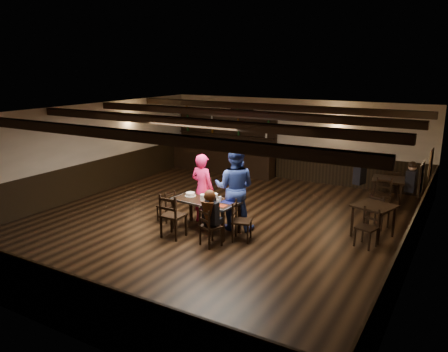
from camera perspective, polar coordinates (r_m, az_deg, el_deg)
The scene contains 25 objects.
ground at distance 10.81m, azimuth -1.19°, elevation -6.17°, with size 10.00×10.00×0.00m, color black.
room_shell at distance 10.36m, azimuth -1.09°, elevation 2.97°, with size 9.02×10.02×2.71m.
dining_table at distance 10.13m, azimuth -2.41°, elevation -3.58°, with size 1.62×0.91×0.75m.
chair_near_left at distance 9.78m, azimuth -6.96°, elevation -4.79°, with size 0.48×0.46×1.03m.
chair_near_right at distance 9.32m, azimuth -2.12°, elevation -6.30°, with size 0.52×0.51×0.86m.
chair_end_left at distance 10.87m, azimuth -7.33°, elevation -3.61°, with size 0.38×0.40×0.78m.
chair_end_right at distance 9.64m, azimuth 1.90°, elevation -5.46°, with size 0.50×0.51×0.89m.
chair_far_pushed at distance 11.70m, azimuth -2.67°, elevation -1.92°, with size 0.47×0.45×0.88m.
woman_pink at distance 10.63m, azimuth -2.82°, elevation -1.65°, with size 0.63×0.41×1.72m, color #DB296D.
man_blue at distance 10.18m, azimuth 1.40°, elevation -1.56°, with size 0.97×0.76×1.99m, color navy.
seated_person at distance 9.24m, azimuth -1.83°, elevation -4.35°, with size 0.33×0.50×0.81m.
cake at distance 10.42m, azimuth -4.41°, elevation -2.41°, with size 0.27×0.27×0.09m.
plate_stack_a at distance 10.03m, azimuth -2.67°, elevation -2.82°, with size 0.16×0.16×0.15m, color white.
plate_stack_b at distance 10.00m, azimuth -1.27°, elevation -2.78°, with size 0.15×0.15×0.18m, color white.
tea_light at distance 10.17m, azimuth -1.80°, elevation -2.88°, with size 0.04×0.04×0.06m.
salt_shaker at distance 9.82m, azimuth -0.78°, elevation -3.36°, with size 0.04×0.04×0.10m, color silver.
pepper_shaker at distance 9.76m, azimuth -0.70°, elevation -3.52°, with size 0.03×0.03×0.08m, color #A5A8AD.
drink_glass at distance 9.97m, azimuth -0.55°, elevation -3.01°, with size 0.07×0.07×0.12m, color silver.
menu_red at distance 9.71m, azimuth -0.50°, elevation -3.85°, with size 0.28×0.20×0.00m, color maroon.
menu_blue at distance 9.93m, azimuth 0.42°, elevation -3.43°, with size 0.29×0.20×0.00m, color #0F134F.
bar_counter at distance 15.76m, azimuth -0.06°, elevation 3.13°, with size 4.13×0.70×2.20m.
back_table_a at distance 10.33m, azimuth 19.01°, elevation -4.16°, with size 0.99×0.99×0.75m.
back_table_b at distance 12.84m, azimuth 20.67°, elevation -0.74°, with size 0.94×0.94×0.75m.
bg_patron_left at distance 13.03m, azimuth 17.34°, elevation 0.66°, with size 0.32×0.42×0.77m.
bg_patron_right at distance 12.74m, azimuth 23.28°, elevation -0.05°, with size 0.26×0.41×0.82m.
Camera 1 is at (5.28, -8.64, 3.78)m, focal length 35.00 mm.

